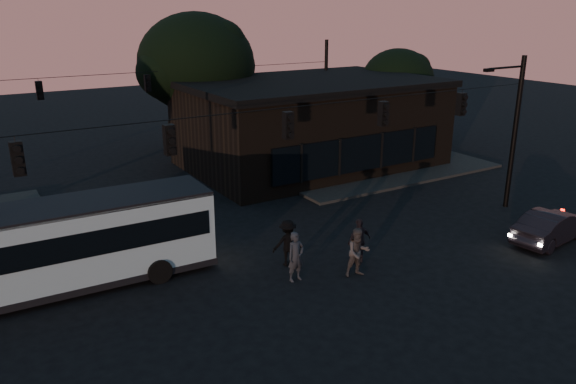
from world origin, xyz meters
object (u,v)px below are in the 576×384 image
bus (52,244)px  pedestrian_d (288,243)px  car (552,226)px  building (310,123)px  pedestrian_b (358,252)px  pedestrian_a (296,257)px  pedestrian_c (359,241)px

bus → pedestrian_d: 8.51m
bus → car: size_ratio=2.65×
building → pedestrian_b: size_ratio=8.14×
car → pedestrian_a: bearing=69.2°
bus → pedestrian_c: (10.61, -3.78, -0.86)m
car → bus: bearing=63.7°
building → car: 16.18m
car → pedestrian_b: pedestrian_b is taller
building → pedestrian_a: 16.38m
bus → pedestrian_d: (8.08, -2.52, -0.84)m
building → pedestrian_d: size_ratio=8.22×
bus → pedestrian_c: size_ratio=6.16×
car → building: bearing=-0.9°
building → pedestrian_b: (-7.28, -14.16, -1.76)m
pedestrian_b → bus: bearing=167.9°
pedestrian_a → pedestrian_d: pedestrian_a is taller
pedestrian_a → building: bearing=49.8°
building → car: building is taller
pedestrian_c → car: bearing=162.2°
pedestrian_c → pedestrian_b: bearing=49.6°
pedestrian_b → building: bearing=76.2°
pedestrian_a → pedestrian_d: 1.34m
car → pedestrian_b: (-9.11, 1.79, 0.24)m
bus → car: 20.05m
car → pedestrian_a: (-11.29, 2.69, 0.25)m
car → pedestrian_b: 9.29m
bus → pedestrian_a: size_ratio=5.95×
bus → pedestrian_b: 10.92m
bus → pedestrian_c: bearing=-17.8°
building → pedestrian_a: bearing=-125.5°
car → pedestrian_d: size_ratio=2.28×
building → bus: bearing=-151.0°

